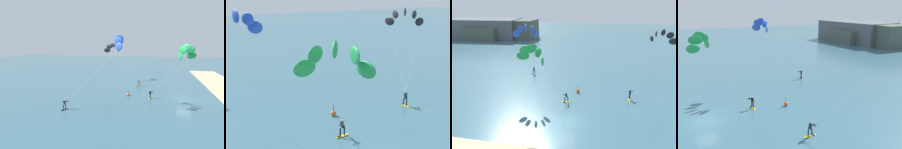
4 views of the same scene
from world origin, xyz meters
TOP-DOWN VIEW (x-y plane):
  - kitesurfer_nearshore at (13.56, 16.36)m, footprint 8.01×10.31m
  - kitesurfer_mid_water at (-8.74, 10.77)m, footprint 4.63×9.46m
  - kitesurfer_far_out at (-4.24, 0.90)m, footprint 6.57×7.53m
  - marker_buoy at (0.11, 10.35)m, footprint 0.56×0.56m

SIDE VIEW (x-z plane):
  - marker_buoy at x=0.11m, z-range -0.39..0.99m
  - kitesurfer_far_out at x=-4.24m, z-range 3.43..13.36m
  - kitesurfer_nearshore at x=13.56m, z-range 3.53..13.70m
  - kitesurfer_mid_water at x=-8.74m, z-range 4.03..15.23m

